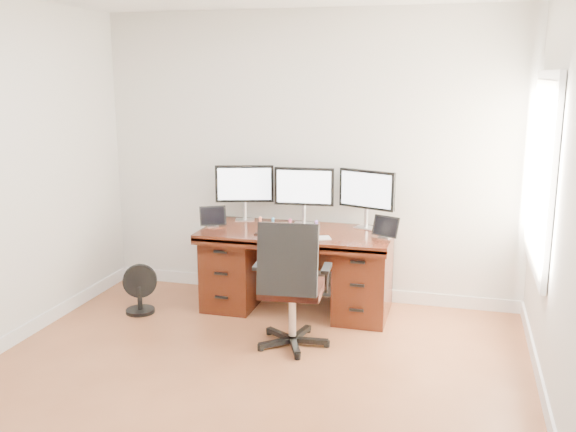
% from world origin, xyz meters
% --- Properties ---
extents(ground, '(4.50, 4.50, 0.00)m').
position_xyz_m(ground, '(0.00, 0.00, 0.00)').
color(ground, brown).
rests_on(ground, ground).
extents(back_wall, '(4.00, 0.10, 2.70)m').
position_xyz_m(back_wall, '(0.00, 2.25, 1.35)').
color(back_wall, silver).
rests_on(back_wall, ground).
extents(right_wall, '(0.10, 4.50, 2.70)m').
position_xyz_m(right_wall, '(2.00, 0.11, 1.35)').
color(right_wall, silver).
rests_on(right_wall, ground).
extents(desk, '(1.70, 0.80, 0.75)m').
position_xyz_m(desk, '(0.00, 1.83, 0.40)').
color(desk, '#3B160B').
rests_on(desk, ground).
extents(office_chair, '(0.61, 0.60, 1.05)m').
position_xyz_m(office_chair, '(0.16, 0.99, 0.34)').
color(office_chair, black).
rests_on(office_chair, ground).
extents(floor_fan, '(0.30, 0.26, 0.45)m').
position_xyz_m(floor_fan, '(-1.36, 1.37, 0.22)').
color(floor_fan, black).
rests_on(floor_fan, ground).
extents(monitor_left, '(0.54, 0.19, 0.53)m').
position_xyz_m(monitor_left, '(-0.58, 2.07, 1.09)').
color(monitor_left, silver).
rests_on(monitor_left, desk).
extents(monitor_center, '(0.55, 0.15, 0.53)m').
position_xyz_m(monitor_center, '(0.00, 2.07, 1.09)').
color(monitor_center, silver).
rests_on(monitor_center, desk).
extents(monitor_right, '(0.53, 0.23, 0.53)m').
position_xyz_m(monitor_right, '(0.58, 2.07, 1.09)').
color(monitor_right, silver).
rests_on(monitor_right, desk).
extents(tablet_left, '(0.24, 0.17, 0.19)m').
position_xyz_m(tablet_left, '(-0.78, 1.75, 0.84)').
color(tablet_left, silver).
rests_on(tablet_left, desk).
extents(tablet_right, '(0.25, 0.16, 0.19)m').
position_xyz_m(tablet_right, '(0.79, 1.75, 0.84)').
color(tablet_right, silver).
rests_on(tablet_right, desk).
extents(keyboard, '(0.30, 0.18, 0.01)m').
position_xyz_m(keyboard, '(-0.03, 1.67, 0.76)').
color(keyboard, silver).
rests_on(keyboard, desk).
extents(trackpad, '(0.16, 0.16, 0.01)m').
position_xyz_m(trackpad, '(0.28, 1.59, 0.76)').
color(trackpad, silver).
rests_on(trackpad, desk).
extents(drawing_tablet, '(0.22, 0.16, 0.01)m').
position_xyz_m(drawing_tablet, '(-0.21, 1.60, 0.76)').
color(drawing_tablet, black).
rests_on(drawing_tablet, desk).
extents(phone, '(0.13, 0.07, 0.01)m').
position_xyz_m(phone, '(-0.01, 1.76, 0.76)').
color(phone, black).
rests_on(phone, desk).
extents(figurine_orange, '(0.03, 0.03, 0.07)m').
position_xyz_m(figurine_orange, '(-0.39, 1.95, 0.79)').
color(figurine_orange, '#ED7149').
rests_on(figurine_orange, desk).
extents(figurine_blue, '(0.03, 0.03, 0.07)m').
position_xyz_m(figurine_blue, '(-0.27, 1.95, 0.79)').
color(figurine_blue, '#4CA8E5').
rests_on(figurine_blue, desk).
extents(figurine_pink, '(0.03, 0.03, 0.07)m').
position_xyz_m(figurine_pink, '(-0.10, 1.95, 0.79)').
color(figurine_pink, '#D85D8D').
rests_on(figurine_pink, desk).
extents(figurine_purple, '(0.03, 0.03, 0.07)m').
position_xyz_m(figurine_purple, '(0.15, 1.95, 0.79)').
color(figurine_purple, '#906BDE').
rests_on(figurine_purple, desk).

